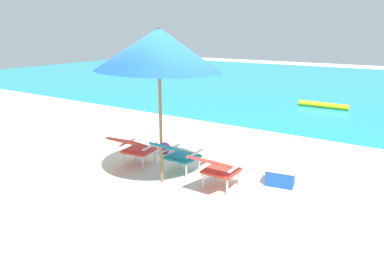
{
  "coord_description": "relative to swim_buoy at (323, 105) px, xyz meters",
  "views": [
    {
      "loc": [
        3.41,
        -5.03,
        2.48
      ],
      "look_at": [
        0.0,
        0.2,
        0.75
      ],
      "focal_mm": 33.02,
      "sensor_mm": 36.0,
      "label": 1
    }
  ],
  "objects": [
    {
      "name": "beach_umbrella_center",
      "position": [
        -0.83,
        -7.62,
        2.1
      ],
      "size": [
        2.8,
        2.8,
        2.55
      ],
      "color": "olive",
      "rests_on": "ground_plane"
    },
    {
      "name": "ground_plane",
      "position": [
        -0.8,
        -2.94,
        -0.1
      ],
      "size": [
        40.0,
        40.0,
        0.0
      ],
      "primitive_type": "plane",
      "color": "beige"
    },
    {
      "name": "lounge_chair_right",
      "position": [
        0.09,
        -7.41,
        0.31
      ],
      "size": [
        0.55,
        0.87,
        0.68
      ],
      "color": "red",
      "rests_on": "ground_plane"
    },
    {
      "name": "lounge_chair_center",
      "position": [
        -0.8,
        -7.22,
        0.31
      ],
      "size": [
        0.56,
        0.88,
        0.68
      ],
      "color": "teal",
      "rests_on": "ground_plane"
    },
    {
      "name": "ocean_band",
      "position": [
        -0.8,
        5.33,
        -0.09
      ],
      "size": [
        40.0,
        18.0,
        0.01
      ],
      "primitive_type": "cube",
      "color": "teal",
      "rests_on": "ground_plane"
    },
    {
      "name": "cooler_box",
      "position": [
        0.88,
        -6.64,
        0.06
      ],
      "size": [
        0.52,
        0.39,
        0.32
      ],
      "color": "#194CA5",
      "rests_on": "ground_plane"
    },
    {
      "name": "swim_buoy",
      "position": [
        0.0,
        0.0,
        0.0
      ],
      "size": [
        1.6,
        0.18,
        0.18
      ],
      "primitive_type": "cylinder",
      "rotation": [
        0.0,
        1.57,
        0.0
      ],
      "color": "yellow",
      "rests_on": "ocean_band"
    },
    {
      "name": "beach_ball",
      "position": [
        -1.68,
        -6.43,
        0.02
      ],
      "size": [
        0.23,
        0.23,
        0.23
      ],
      "primitive_type": "sphere",
      "color": "purple",
      "rests_on": "ground_plane"
    },
    {
      "name": "lounge_chair_left",
      "position": [
        -1.68,
        -7.37,
        0.31
      ],
      "size": [
        0.65,
        0.94,
        0.68
      ],
      "color": "red",
      "rests_on": "ground_plane"
    }
  ]
}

